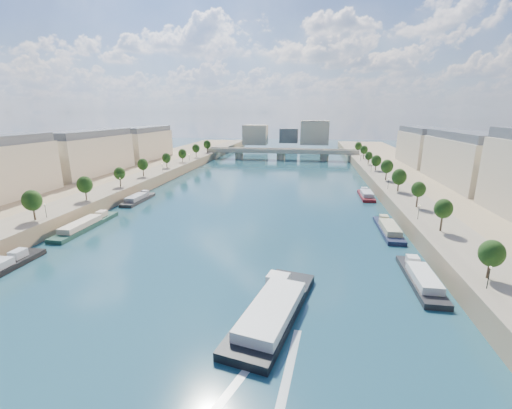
% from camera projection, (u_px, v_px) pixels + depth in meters
% --- Properties ---
extents(ground, '(700.00, 700.00, 0.00)m').
position_uv_depth(ground, '(246.00, 213.00, 120.31)').
color(ground, '#0E383E').
rests_on(ground, ground).
extents(quay_left, '(44.00, 520.00, 5.00)m').
position_uv_depth(quay_left, '(60.00, 199.00, 130.51)').
color(quay_left, '#9E8460').
rests_on(quay_left, ground).
extents(quay_right, '(44.00, 520.00, 5.00)m').
position_uv_depth(quay_right, '(467.00, 216.00, 108.81)').
color(quay_right, '#9E8460').
rests_on(quay_right, ground).
extents(pave_left, '(14.00, 520.00, 0.10)m').
position_uv_depth(pave_left, '(95.00, 194.00, 127.58)').
color(pave_left, gray).
rests_on(pave_left, quay_left).
extents(pave_right, '(14.00, 520.00, 0.10)m').
position_uv_depth(pave_right, '(419.00, 206.00, 110.41)').
color(pave_right, gray).
rests_on(pave_right, quay_right).
extents(trees_left, '(4.80, 268.80, 8.26)m').
position_uv_depth(trees_left, '(102.00, 178.00, 127.78)').
color(trees_left, '#382B1E').
rests_on(trees_left, ground).
extents(trees_right, '(4.80, 268.80, 8.26)m').
position_uv_depth(trees_right, '(406.00, 183.00, 118.83)').
color(trees_right, '#382B1E').
rests_on(trees_right, ground).
extents(lamps_left, '(0.36, 200.36, 4.28)m').
position_uv_depth(lamps_left, '(89.00, 193.00, 116.66)').
color(lamps_left, black).
rests_on(lamps_left, ground).
extents(lamps_right, '(0.36, 200.36, 4.28)m').
position_uv_depth(lamps_right, '(401.00, 194.00, 115.14)').
color(lamps_right, black).
rests_on(lamps_right, ground).
extents(buildings_left, '(16.00, 226.00, 23.20)m').
position_uv_depth(buildings_left, '(47.00, 157.00, 140.28)').
color(buildings_left, beige).
rests_on(buildings_left, ground).
extents(buildings_right, '(16.00, 226.00, 23.20)m').
position_uv_depth(buildings_right, '(500.00, 168.00, 114.67)').
color(buildings_right, beige).
rests_on(buildings_right, ground).
extents(skyline, '(79.00, 42.00, 22.00)m').
position_uv_depth(skyline, '(291.00, 134.00, 325.37)').
color(skyline, beige).
rests_on(skyline, ground).
extents(bridge, '(112.00, 12.00, 8.15)m').
position_uv_depth(bridge, '(281.00, 153.00, 256.08)').
color(bridge, '#C1B79E').
rests_on(bridge, ground).
extents(tour_barge, '(14.37, 30.03, 3.93)m').
position_uv_depth(tour_barge, '(273.00, 310.00, 59.50)').
color(tour_barge, black).
rests_on(tour_barge, ground).
extents(wake, '(13.19, 25.99, 0.04)m').
position_uv_depth(wake, '(259.00, 388.00, 43.98)').
color(wake, silver).
rests_on(wake, ground).
extents(moored_barges_right, '(5.00, 162.65, 3.60)m').
position_uv_depth(moored_barges_right, '(414.00, 268.00, 76.27)').
color(moored_barges_right, black).
rests_on(moored_barges_right, ground).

